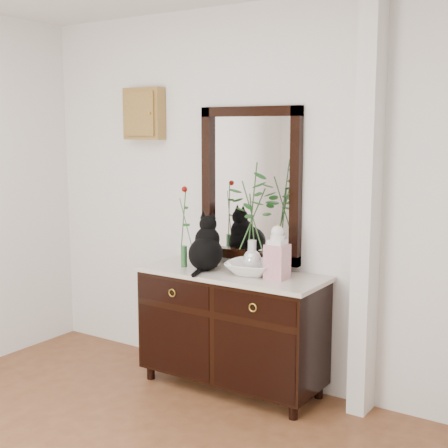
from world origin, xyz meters
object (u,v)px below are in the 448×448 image
Objects in this scene: lotus_bowl at (252,268)px; ginger_jar at (277,251)px; sideboard at (232,324)px; cat at (206,243)px.

lotus_bowl is 0.95× the size of ginger_jar.
sideboard is 3.61× the size of ginger_jar.
ginger_jar is at bearing -0.45° from sideboard.
sideboard is 0.60m from cat.
cat is at bearing -168.42° from sideboard.
lotus_bowl is at bearing -11.05° from cat.
ginger_jar is (0.21, -0.02, 0.14)m from lotus_bowl.
cat is at bearing -170.46° from lotus_bowl.
sideboard is 3.44× the size of cat.
cat is 1.05× the size of ginger_jar.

